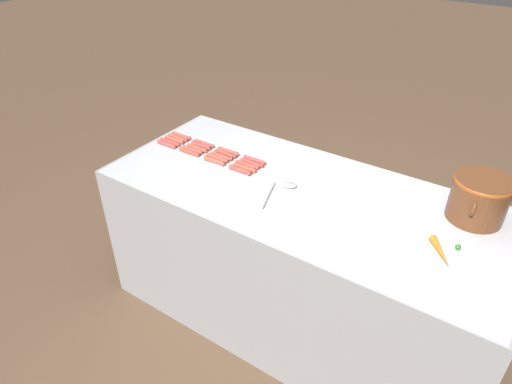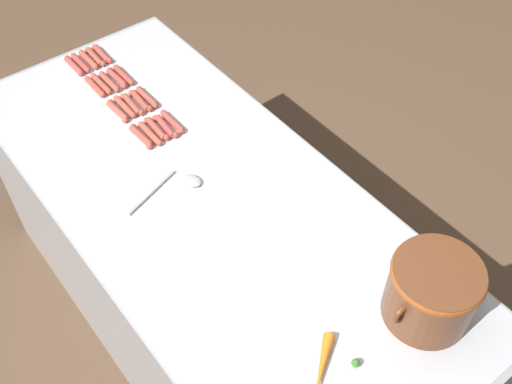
{
  "view_description": "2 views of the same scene",
  "coord_description": "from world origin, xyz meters",
  "px_view_note": "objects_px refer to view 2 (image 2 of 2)",
  "views": [
    {
      "loc": [
        1.6,
        0.8,
        2.02
      ],
      "look_at": [
        0.12,
        -0.19,
        0.84
      ],
      "focal_mm": 31.52,
      "sensor_mm": 36.0,
      "label": 1
    },
    {
      "loc": [
        0.66,
        1.11,
        2.32
      ],
      "look_at": [
        -0.14,
        0.09,
        0.84
      ],
      "focal_mm": 42.85,
      "sensor_mm": 36.0,
      "label": 2
    }
  ],
  "objects_px": {
    "hot_dog_8": "(88,60)",
    "hot_dog_1": "(124,75)",
    "hot_dog_17": "(95,87)",
    "serving_spoon": "(178,185)",
    "hot_dog_0": "(102,54)",
    "hot_dog_2": "(147,97)",
    "hot_dog_14": "(125,107)",
    "hot_dog_15": "(150,133)",
    "hot_dog_5": "(117,78)",
    "hot_dog_11": "(156,129)",
    "hot_dog_13": "(101,84)",
    "hot_dog_4": "(95,57)",
    "hot_dog_9": "(109,82)",
    "hot_dog_16": "(74,66)",
    "hot_dog_3": "(172,122)",
    "hot_dog_12": "(81,63)",
    "hot_dog_19": "(141,136)",
    "carrot": "(325,364)",
    "hot_dog_6": "(140,101)",
    "bean_pot": "(432,290)",
    "hot_dog_7": "(165,126)",
    "hot_dog_10": "(132,104)",
    "hot_dog_18": "(118,111)"
  },
  "relations": [
    {
      "from": "hot_dog_13",
      "to": "hot_dog_19",
      "type": "height_order",
      "value": "same"
    },
    {
      "from": "hot_dog_9",
      "to": "hot_dog_12",
      "type": "height_order",
      "value": "same"
    },
    {
      "from": "hot_dog_2",
      "to": "hot_dog_6",
      "type": "bearing_deg",
      "value": 4.21
    },
    {
      "from": "hot_dog_0",
      "to": "hot_dog_19",
      "type": "height_order",
      "value": "same"
    },
    {
      "from": "hot_dog_5",
      "to": "hot_dog_9",
      "type": "distance_m",
      "value": 0.03
    },
    {
      "from": "hot_dog_15",
      "to": "hot_dog_5",
      "type": "bearing_deg",
      "value": -100.62
    },
    {
      "from": "hot_dog_8",
      "to": "hot_dog_1",
      "type": "bearing_deg",
      "value": 109.33
    },
    {
      "from": "hot_dog_15",
      "to": "hot_dog_13",
      "type": "bearing_deg",
      "value": -89.91
    },
    {
      "from": "hot_dog_12",
      "to": "hot_dog_16",
      "type": "height_order",
      "value": "same"
    },
    {
      "from": "hot_dog_9",
      "to": "serving_spoon",
      "type": "height_order",
      "value": "hot_dog_9"
    },
    {
      "from": "hot_dog_11",
      "to": "hot_dog_19",
      "type": "xyz_separation_m",
      "value": [
        0.06,
        -0.0,
        0.0
      ]
    },
    {
      "from": "hot_dog_16",
      "to": "hot_dog_1",
      "type": "bearing_deg",
      "value": 125.87
    },
    {
      "from": "hot_dog_17",
      "to": "serving_spoon",
      "type": "bearing_deg",
      "value": 87.38
    },
    {
      "from": "hot_dog_9",
      "to": "hot_dog_17",
      "type": "xyz_separation_m",
      "value": [
        0.06,
        -0.01,
        0.0
      ]
    },
    {
      "from": "hot_dog_3",
      "to": "hot_dog_12",
      "type": "bearing_deg",
      "value": -79.34
    },
    {
      "from": "hot_dog_2",
      "to": "hot_dog_6",
      "type": "xyz_separation_m",
      "value": [
        0.03,
        0.0,
        0.0
      ]
    },
    {
      "from": "hot_dog_15",
      "to": "hot_dog_4",
      "type": "bearing_deg",
      "value": -96.98
    },
    {
      "from": "hot_dog_1",
      "to": "hot_dog_14",
      "type": "height_order",
      "value": "same"
    },
    {
      "from": "hot_dog_17",
      "to": "hot_dog_15",
      "type": "bearing_deg",
      "value": 94.46
    },
    {
      "from": "hot_dog_9",
      "to": "hot_dog_10",
      "type": "xyz_separation_m",
      "value": [
        -0.0,
        0.17,
        0.0
      ]
    },
    {
      "from": "hot_dog_14",
      "to": "hot_dog_19",
      "type": "bearing_deg",
      "value": 78.8
    },
    {
      "from": "hot_dog_2",
      "to": "hot_dog_10",
      "type": "bearing_deg",
      "value": 1.14
    },
    {
      "from": "serving_spoon",
      "to": "hot_dog_7",
      "type": "bearing_deg",
      "value": -114.34
    },
    {
      "from": "hot_dog_3",
      "to": "hot_dog_9",
      "type": "distance_m",
      "value": 0.34
    },
    {
      "from": "hot_dog_2",
      "to": "hot_dog_17",
      "type": "bearing_deg",
      "value": -54.98
    },
    {
      "from": "hot_dog_12",
      "to": "hot_dog_16",
      "type": "distance_m",
      "value": 0.03
    },
    {
      "from": "hot_dog_9",
      "to": "hot_dog_8",
      "type": "bearing_deg",
      "value": -91.34
    },
    {
      "from": "hot_dog_0",
      "to": "hot_dog_3",
      "type": "distance_m",
      "value": 0.51
    },
    {
      "from": "hot_dog_5",
      "to": "hot_dog_9",
      "type": "height_order",
      "value": "same"
    },
    {
      "from": "hot_dog_8",
      "to": "hot_dog_9",
      "type": "bearing_deg",
      "value": 88.66
    },
    {
      "from": "hot_dog_17",
      "to": "hot_dog_18",
      "type": "height_order",
      "value": "same"
    },
    {
      "from": "hot_dog_4",
      "to": "hot_dog_14",
      "type": "bearing_deg",
      "value": 79.78
    },
    {
      "from": "hot_dog_8",
      "to": "bean_pot",
      "type": "relative_size",
      "value": 0.46
    },
    {
      "from": "hot_dog_2",
      "to": "carrot",
      "type": "distance_m",
      "value": 1.21
    },
    {
      "from": "hot_dog_8",
      "to": "hot_dog_11",
      "type": "xyz_separation_m",
      "value": [
        0.0,
        0.51,
        0.0
      ]
    },
    {
      "from": "hot_dog_10",
      "to": "hot_dog_14",
      "type": "relative_size",
      "value": 1.0
    },
    {
      "from": "hot_dog_14",
      "to": "hot_dog_8",
      "type": "bearing_deg",
      "value": -95.31
    },
    {
      "from": "hot_dog_0",
      "to": "hot_dog_16",
      "type": "relative_size",
      "value": 1.0
    },
    {
      "from": "hot_dog_8",
      "to": "hot_dog_13",
      "type": "height_order",
      "value": "same"
    },
    {
      "from": "hot_dog_5",
      "to": "hot_dog_14",
      "type": "xyz_separation_m",
      "value": [
        0.06,
        0.16,
        0.0
      ]
    },
    {
      "from": "hot_dog_13",
      "to": "hot_dog_17",
      "type": "height_order",
      "value": "same"
    },
    {
      "from": "hot_dog_2",
      "to": "hot_dog_16",
      "type": "xyz_separation_m",
      "value": [
        0.12,
        -0.34,
        0.0
      ]
    },
    {
      "from": "bean_pot",
      "to": "hot_dog_17",
      "type": "bearing_deg",
      "value": -80.14
    },
    {
      "from": "hot_dog_1",
      "to": "hot_dog_13",
      "type": "distance_m",
      "value": 0.09
    },
    {
      "from": "hot_dog_14",
      "to": "serving_spoon",
      "type": "height_order",
      "value": "hot_dog_14"
    },
    {
      "from": "hot_dog_5",
      "to": "hot_dog_15",
      "type": "distance_m",
      "value": 0.35
    },
    {
      "from": "hot_dog_0",
      "to": "hot_dog_2",
      "type": "xyz_separation_m",
      "value": [
        -0.0,
        0.34,
        0.0
      ]
    },
    {
      "from": "hot_dog_10",
      "to": "hot_dog_19",
      "type": "xyz_separation_m",
      "value": [
        0.06,
        0.17,
        0.0
      ]
    },
    {
      "from": "hot_dog_8",
      "to": "hot_dog_0",
      "type": "bearing_deg",
      "value": -179.88
    },
    {
      "from": "hot_dog_4",
      "to": "hot_dog_9",
      "type": "height_order",
      "value": "same"
    }
  ]
}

